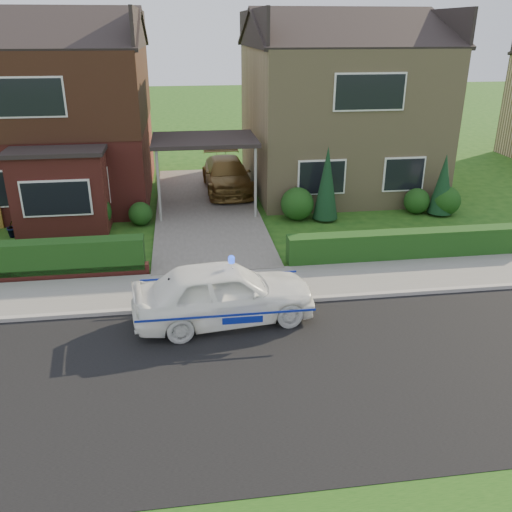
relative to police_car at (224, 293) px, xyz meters
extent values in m
plane|color=#1A4813|center=(0.06, -2.39, -0.73)|extent=(120.00, 120.00, 0.00)
cube|color=black|center=(0.06, -2.39, -0.73)|extent=(60.00, 6.00, 0.02)
cube|color=#9E9993|center=(0.06, 0.66, -0.67)|extent=(60.00, 0.16, 0.12)
cube|color=slate|center=(0.06, 1.71, -0.68)|extent=(60.00, 2.00, 0.10)
cube|color=#666059|center=(0.06, 8.61, -0.67)|extent=(3.80, 12.00, 0.12)
cube|color=maroon|center=(-5.74, 11.61, 2.17)|extent=(7.20, 8.00, 5.80)
cube|color=white|center=(-4.16, 7.59, 0.67)|extent=(1.60, 0.08, 1.30)
cube|color=white|center=(-5.74, 7.59, 3.67)|extent=(2.60, 0.08, 1.30)
cube|color=black|center=(-5.74, 11.61, 3.62)|extent=(7.26, 8.06, 2.90)
cube|color=maroon|center=(-4.88, 6.91, 0.62)|extent=(3.00, 1.40, 2.70)
cube|color=black|center=(-4.88, 6.91, 2.04)|extent=(3.20, 1.60, 0.14)
cube|color=tan|center=(5.86, 11.61, 2.17)|extent=(7.20, 8.00, 5.80)
cube|color=white|center=(4.27, 7.59, 0.67)|extent=(1.80, 0.08, 1.30)
cube|color=white|center=(7.44, 7.59, 0.67)|extent=(1.60, 0.08, 1.30)
cube|color=white|center=(5.86, 7.59, 3.67)|extent=(2.60, 0.08, 1.30)
cube|color=black|center=(0.06, 8.61, 1.97)|extent=(3.80, 3.00, 0.14)
cylinder|color=gray|center=(-1.64, 7.21, 0.62)|extent=(0.10, 0.10, 2.70)
cylinder|color=gray|center=(1.76, 7.21, 0.62)|extent=(0.10, 0.10, 2.70)
cube|color=maroon|center=(-5.74, 2.91, -0.55)|extent=(7.70, 0.25, 0.36)
cube|color=#163812|center=(-5.74, 3.06, -0.73)|extent=(7.50, 0.55, 0.90)
cube|color=#163812|center=(5.86, 2.96, -0.73)|extent=(7.50, 0.55, 0.80)
sphere|color=#163812|center=(-3.94, 6.91, -0.07)|extent=(1.32, 1.32, 1.32)
sphere|color=#163812|center=(-2.34, 7.21, -0.31)|extent=(0.84, 0.84, 0.84)
sphere|color=#163812|center=(3.26, 7.01, -0.13)|extent=(1.20, 1.20, 1.20)
sphere|color=#163812|center=(7.86, 7.11, -0.25)|extent=(0.96, 0.96, 0.96)
sphere|color=#163812|center=(8.86, 6.81, -0.19)|extent=(1.08, 1.08, 1.08)
cone|color=black|center=(4.26, 6.81, 0.57)|extent=(0.90, 0.90, 2.60)
cone|color=black|center=(8.66, 6.81, 0.37)|extent=(0.90, 0.90, 2.20)
imported|color=white|center=(0.00, 0.00, 0.00)|extent=(2.24, 4.45, 1.45)
sphere|color=#193FF2|center=(0.21, 0.00, 0.81)|extent=(0.17, 0.17, 0.17)
cube|color=navy|center=(0.00, -0.86, -0.06)|extent=(3.93, 0.02, 0.05)
cube|color=navy|center=(0.00, 0.86, -0.06)|extent=(3.93, 0.01, 0.05)
ellipsoid|color=black|center=(-1.19, -0.10, 0.28)|extent=(0.22, 0.17, 0.21)
sphere|color=white|center=(-1.18, -0.16, 0.27)|extent=(0.11, 0.11, 0.11)
sphere|color=black|center=(-1.17, -0.12, 0.42)|extent=(0.13, 0.13, 0.13)
cone|color=black|center=(-1.22, -0.11, 0.49)|extent=(0.04, 0.04, 0.05)
cone|color=black|center=(-1.13, -0.11, 0.49)|extent=(0.04, 0.04, 0.05)
imported|color=brown|center=(1.06, 10.81, 0.05)|extent=(1.99, 4.62, 1.32)
imported|color=gray|center=(-6.51, 6.61, -0.36)|extent=(0.52, 0.50, 0.74)
imported|color=gray|center=(-2.44, 3.67, -0.32)|extent=(0.47, 0.47, 0.81)
camera|label=1|loc=(-0.84, -11.35, 5.74)|focal=38.00mm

